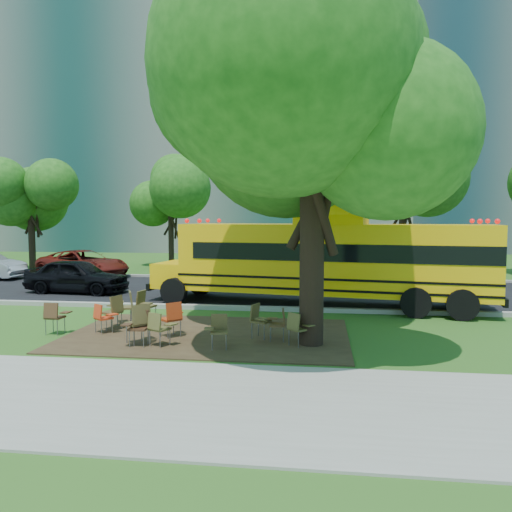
# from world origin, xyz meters

# --- Properties ---
(ground) EXTENTS (160.00, 160.00, 0.00)m
(ground) POSITION_xyz_m (0.00, 0.00, 0.00)
(ground) COLOR #27561B
(ground) RESTS_ON ground
(sidewalk) EXTENTS (60.00, 4.00, 0.04)m
(sidewalk) POSITION_xyz_m (0.00, -5.00, 0.02)
(sidewalk) COLOR gray
(sidewalk) RESTS_ON ground
(dirt_patch) EXTENTS (7.00, 4.50, 0.03)m
(dirt_patch) POSITION_xyz_m (1.00, -0.50, 0.01)
(dirt_patch) COLOR #382819
(dirt_patch) RESTS_ON ground
(asphalt_road) EXTENTS (80.00, 8.00, 0.04)m
(asphalt_road) POSITION_xyz_m (0.00, 7.00, 0.02)
(asphalt_road) COLOR black
(asphalt_road) RESTS_ON ground
(kerb_near) EXTENTS (80.00, 0.25, 0.14)m
(kerb_near) POSITION_xyz_m (0.00, 3.00, 0.07)
(kerb_near) COLOR gray
(kerb_near) RESTS_ON ground
(kerb_far) EXTENTS (80.00, 0.25, 0.14)m
(kerb_far) POSITION_xyz_m (0.00, 11.10, 0.07)
(kerb_far) COLOR gray
(kerb_far) RESTS_ON ground
(building_main) EXTENTS (38.00, 16.00, 22.00)m
(building_main) POSITION_xyz_m (-8.00, 36.00, 11.00)
(building_main) COLOR slate
(building_main) RESTS_ON ground
(bg_tree_0) EXTENTS (5.20, 5.20, 7.18)m
(bg_tree_0) POSITION_xyz_m (-12.00, 13.00, 4.57)
(bg_tree_0) COLOR black
(bg_tree_0) RESTS_ON ground
(bg_tree_2) EXTENTS (4.80, 4.80, 6.62)m
(bg_tree_2) POSITION_xyz_m (-5.00, 16.00, 4.21)
(bg_tree_2) COLOR black
(bg_tree_2) RESTS_ON ground
(bg_tree_3) EXTENTS (5.60, 5.60, 7.84)m
(bg_tree_3) POSITION_xyz_m (8.00, 14.00, 5.03)
(bg_tree_3) COLOR black
(bg_tree_3) RESTS_ON ground
(main_tree) EXTENTS (7.20, 7.20, 8.75)m
(main_tree) POSITION_xyz_m (3.60, -1.14, 5.13)
(main_tree) COLOR black
(main_tree) RESTS_ON ground
(school_bus) EXTENTS (11.46, 4.21, 2.75)m
(school_bus) POSITION_xyz_m (4.07, 4.02, 1.59)
(school_bus) COLOR #FBB807
(school_bus) RESTS_ON ground
(chair_0) EXTENTS (0.56, 0.49, 0.83)m
(chair_0) POSITION_xyz_m (-2.86, -0.93, 0.52)
(chair_0) COLOR #4C2E1B
(chair_0) RESTS_ON ground
(chair_1) EXTENTS (0.67, 0.53, 0.78)m
(chair_1) POSITION_xyz_m (-1.68, -0.73, 0.48)
(chair_1) COLOR red
(chair_1) RESTS_ON ground
(chair_2) EXTENTS (0.66, 0.83, 0.97)m
(chair_2) POSITION_xyz_m (-0.35, -1.63, 0.60)
(chair_2) COLOR #4B4020
(chair_2) RESTS_ON ground
(chair_3) EXTENTS (0.54, 0.50, 0.83)m
(chair_3) POSITION_xyz_m (-0.34, -1.78, 0.51)
(chair_3) COLOR #3E2416
(chair_3) RESTS_ON ground
(chair_4) EXTENTS (0.67, 0.53, 0.81)m
(chair_4) POSITION_xyz_m (0.17, -1.82, 0.50)
(chair_4) COLOR brown
(chair_4) RESTS_ON ground
(chair_5) EXTENTS (0.54, 0.55, 0.79)m
(chair_5) POSITION_xyz_m (1.54, -1.80, 0.49)
(chair_5) COLOR #4C4021
(chair_5) RESTS_ON ground
(chair_6) EXTENTS (0.49, 0.52, 0.79)m
(chair_6) POSITION_xyz_m (2.84, -0.90, 0.49)
(chair_6) COLOR #4B331B
(chair_6) RESTS_ON ground
(chair_7) EXTENTS (0.69, 0.54, 0.80)m
(chair_7) POSITION_xyz_m (3.31, -1.38, 0.49)
(chair_7) COLOR brown
(chair_7) RESTS_ON ground
(chair_8) EXTENTS (0.58, 0.73, 0.93)m
(chair_8) POSITION_xyz_m (-1.57, -0.29, 0.58)
(chair_8) COLOR #4E4321
(chair_8) RESTS_ON ground
(chair_9) EXTENTS (0.74, 0.63, 0.93)m
(chair_9) POSITION_xyz_m (-1.53, 0.45, 0.58)
(chair_9) COLOR brown
(chair_9) RESTS_ON ground
(chair_10) EXTENTS (0.53, 0.67, 0.91)m
(chair_10) POSITION_xyz_m (-1.11, 0.77, 0.56)
(chair_10) COLOR brown
(chair_10) RESTS_ON ground
(chair_11) EXTENTS (0.62, 0.78, 0.91)m
(chair_11) POSITION_xyz_m (0.21, -0.90, 0.56)
(chair_11) COLOR #A93412
(chair_11) RESTS_ON ground
(chair_12) EXTENTS (0.54, 0.69, 0.86)m
(chair_12) POSITION_xyz_m (2.33, -0.73, 0.53)
(chair_12) COLOR brown
(chair_12) RESTS_ON ground
(black_car) EXTENTS (4.13, 1.97, 1.36)m
(black_car) POSITION_xyz_m (-5.65, 5.70, 0.68)
(black_car) COLOR black
(black_car) RESTS_ON ground
(bg_car_red) EXTENTS (5.37, 3.92, 1.36)m
(bg_car_red) POSITION_xyz_m (-7.91, 10.75, 0.68)
(bg_car_red) COLOR #56140E
(bg_car_red) RESTS_ON ground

